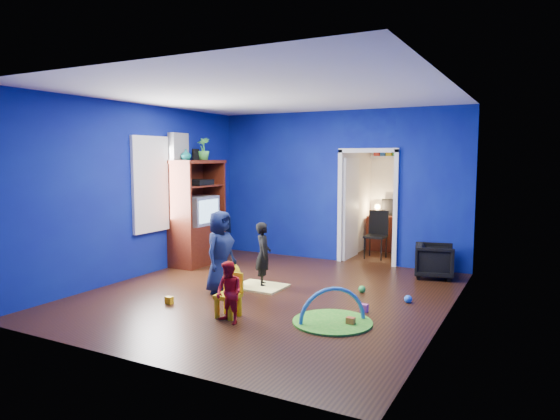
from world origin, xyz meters
The scene contains 33 objects.
floor centered at (0.00, 0.00, 0.00)m, with size 5.00×5.50×0.01m, color black.
ceiling centered at (0.00, 0.00, 2.90)m, with size 5.00×5.50×0.01m, color white.
wall_back centered at (0.00, 2.75, 1.45)m, with size 5.00×0.02×2.90m, color navy.
wall_front centered at (0.00, -2.75, 1.45)m, with size 5.00×0.02×2.90m, color navy.
wall_left centered at (-2.50, 0.00, 1.45)m, with size 0.02×5.50×2.90m, color navy.
wall_right centered at (2.50, 0.00, 1.45)m, with size 0.02×5.50×2.90m, color navy.
alcove centered at (0.60, 3.62, 1.25)m, with size 1.00×1.75×2.50m, color silver, non-canonical shape.
armchair centered at (1.96, 2.20, 0.29)m, with size 0.61×0.63×0.57m, color black.
child_black centered at (-0.30, 0.37, 0.50)m, with size 0.37×0.24×1.01m, color black.
child_navy centered at (-0.68, -0.24, 0.61)m, with size 0.60×0.39×1.23m, color #0E1335.
toddler_red centered at (0.21, -1.35, 0.38)m, with size 0.37×0.29×0.76m, color red.
vase centered at (-2.22, 0.92, 2.06)m, with size 0.19×0.19×0.20m, color #0C5564.
potted_plant centered at (-2.22, 1.44, 2.17)m, with size 0.24×0.24×0.42m, color green.
tv_armoire centered at (-2.22, 1.22, 0.98)m, with size 0.58×1.14×1.96m, color #3F130A.
crt_tv centered at (-2.18, 1.22, 1.02)m, with size 0.46×0.70×0.54m, color silver.
yellow_blanket centered at (-0.30, 0.27, 0.01)m, with size 0.75×0.60×0.03m, color #F2E07A.
hopper_ball centered at (-0.73, 0.01, 0.21)m, with size 0.42×0.42×0.42m, color yellow.
kid_chair centered at (0.06, -1.15, 0.25)m, with size 0.28×0.28×0.50m, color yellow.
play_mat centered at (1.32, -0.76, 0.01)m, with size 0.97×0.97×0.03m, color green.
toy_arch centered at (1.32, -0.76, 0.02)m, with size 0.87×0.87×0.05m, color #3F8CD8.
window_left centered at (-2.48, 0.35, 1.55)m, with size 0.03×0.95×1.55m, color white.
curtain centered at (-2.37, 0.90, 1.25)m, with size 0.14×0.42×2.40m, color slate.
doorway centered at (0.60, 2.75, 1.05)m, with size 1.16×0.10×2.10m, color white.
study_desk centered at (0.60, 4.26, 0.38)m, with size 0.88×0.44×0.75m, color #3D140A.
desk_monitor centered at (0.60, 4.38, 0.95)m, with size 0.40×0.05×0.32m, color black.
desk_lamp centered at (0.32, 4.32, 0.93)m, with size 0.14×0.14×0.14m, color #FFD88C.
folding_chair centered at (0.60, 3.30, 0.46)m, with size 0.40×0.40×0.92m, color black.
book_shelf centered at (0.60, 4.37, 2.02)m, with size 0.88×0.24×0.04m, color white.
toy_0 centered at (1.55, -0.74, 0.05)m, with size 0.10×0.08×0.10m, color orange.
toy_1 centered at (1.93, 0.53, 0.06)m, with size 0.11×0.11×0.11m, color blue.
toy_2 centered at (-0.97, -1.06, 0.05)m, with size 0.10×0.08×0.10m, color #E3A90B.
toy_3 centered at (1.19, 0.73, 0.06)m, with size 0.11×0.11×0.11m, color green.
toy_4 centered at (1.52, -0.14, 0.05)m, with size 0.10×0.08×0.10m, color #C2489A.
Camera 1 is at (3.52, -6.27, 2.01)m, focal length 32.00 mm.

